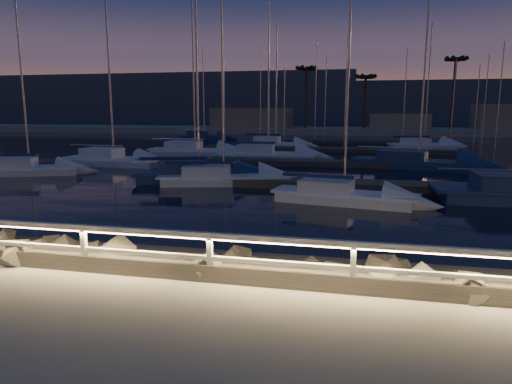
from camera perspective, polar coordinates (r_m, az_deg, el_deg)
ground at (r=9.67m, az=5.85°, el=-11.82°), size 400.00×400.00×0.00m
harbor_water at (r=40.40m, az=11.02°, el=3.56°), size 400.00×440.00×0.60m
guard_rail at (r=9.41m, az=5.52°, el=-7.42°), size 44.11×0.12×1.06m
riprap at (r=11.32m, az=0.06°, el=-9.57°), size 24.77×3.09×1.36m
floating_docks at (r=41.61m, az=11.09°, el=4.53°), size 22.00×36.00×0.40m
far_shore at (r=83.03m, az=11.81°, el=7.76°), size 160.00×14.00×5.20m
palm_left at (r=81.66m, az=6.33°, el=14.79°), size 3.00×3.00×11.20m
palm_center at (r=82.07m, az=13.54°, el=13.60°), size 3.00×3.00×9.70m
palm_right at (r=82.62m, az=23.69°, el=14.58°), size 3.00×3.00×12.20m
distant_hills at (r=144.46m, az=3.32°, el=10.70°), size 230.00×37.50×18.00m
sailboat_a at (r=33.58m, az=-26.72°, el=2.67°), size 6.91×4.10×11.46m
sailboat_b at (r=21.30m, az=10.48°, el=-0.26°), size 6.78×3.07×11.17m
sailboat_c at (r=26.26m, az=-4.51°, el=1.88°), size 7.74×3.92×12.66m
sailboat_e at (r=36.68m, az=-17.61°, el=3.92°), size 8.11×2.96×13.63m
sailboat_f at (r=27.59m, az=-7.54°, el=2.30°), size 8.00×4.67×13.18m
sailboat_g at (r=39.49m, az=1.20°, el=4.78°), size 8.84×3.23×14.72m
sailboat_h at (r=35.38m, az=19.26°, el=3.58°), size 9.80×5.07×15.97m
sailboat_i at (r=50.94m, az=2.27°, el=6.03°), size 7.84×2.58×13.28m
sailboat_j at (r=43.04m, az=-7.91°, el=5.18°), size 8.76×2.88×14.78m
sailboat_k at (r=53.80m, az=20.08°, el=5.60°), size 8.17×4.32×13.36m
sailboat_m at (r=64.96m, az=-6.64°, el=6.88°), size 7.54×2.49×12.79m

